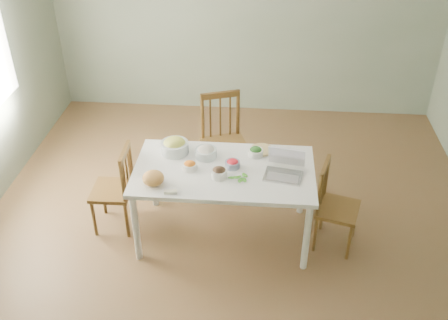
# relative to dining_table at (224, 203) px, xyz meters

# --- Properties ---
(floor) EXTENTS (5.00, 5.00, 0.00)m
(floor) POSITION_rel_dining_table_xyz_m (0.07, 0.14, -0.38)
(floor) COLOR brown
(floor) RESTS_ON ground
(wall_back) EXTENTS (5.00, 0.00, 2.70)m
(wall_back) POSITION_rel_dining_table_xyz_m (0.07, 2.64, 0.97)
(wall_back) COLOR gray
(wall_back) RESTS_ON ground
(dining_table) EXTENTS (1.63, 0.91, 0.76)m
(dining_table) POSITION_rel_dining_table_xyz_m (0.00, 0.00, 0.00)
(dining_table) COLOR white
(dining_table) RESTS_ON floor
(chair_far) EXTENTS (0.57, 0.56, 1.03)m
(chair_far) POSITION_rel_dining_table_xyz_m (-0.06, 0.83, 0.13)
(chair_far) COLOR #4F3314
(chair_far) RESTS_ON floor
(chair_left) EXTENTS (0.38, 0.40, 0.89)m
(chair_left) POSITION_rel_dining_table_xyz_m (-1.08, 0.05, 0.06)
(chair_left) COLOR #4F3314
(chair_left) RESTS_ON floor
(chair_right) EXTENTS (0.46, 0.47, 0.87)m
(chair_right) POSITION_rel_dining_table_xyz_m (1.05, -0.05, 0.05)
(chair_right) COLOR #4F3314
(chair_right) RESTS_ON floor
(bread_boule) EXTENTS (0.25, 0.25, 0.12)m
(bread_boule) POSITION_rel_dining_table_xyz_m (-0.59, -0.27, 0.44)
(bread_boule) COLOR tan
(bread_boule) RESTS_ON dining_table
(butter_stick) EXTENTS (0.11, 0.04, 0.03)m
(butter_stick) POSITION_rel_dining_table_xyz_m (-0.42, -0.39, 0.40)
(butter_stick) COLOR white
(butter_stick) RESTS_ON dining_table
(bowl_squash) EXTENTS (0.27, 0.27, 0.15)m
(bowl_squash) POSITION_rel_dining_table_xyz_m (-0.48, 0.24, 0.46)
(bowl_squash) COLOR tan
(bowl_squash) RESTS_ON dining_table
(bowl_carrot) EXTENTS (0.16, 0.16, 0.07)m
(bowl_carrot) POSITION_rel_dining_table_xyz_m (-0.31, -0.02, 0.42)
(bowl_carrot) COLOR orange
(bowl_carrot) RESTS_ON dining_table
(bowl_onion) EXTENTS (0.21, 0.21, 0.11)m
(bowl_onion) POSITION_rel_dining_table_xyz_m (-0.18, 0.19, 0.44)
(bowl_onion) COLOR beige
(bowl_onion) RESTS_ON dining_table
(bowl_mushroom) EXTENTS (0.18, 0.18, 0.10)m
(bowl_mushroom) POSITION_rel_dining_table_xyz_m (-0.03, -0.12, 0.43)
(bowl_mushroom) COLOR #3A2816
(bowl_mushroom) RESTS_ON dining_table
(bowl_redpep) EXTENTS (0.17, 0.17, 0.08)m
(bowl_redpep) POSITION_rel_dining_table_xyz_m (0.07, 0.04, 0.42)
(bowl_redpep) COLOR red
(bowl_redpep) RESTS_ON dining_table
(bowl_broccoli) EXTENTS (0.17, 0.17, 0.09)m
(bowl_broccoli) POSITION_rel_dining_table_xyz_m (0.28, 0.25, 0.43)
(bowl_broccoli) COLOR black
(bowl_broccoli) RESTS_ON dining_table
(flatbread) EXTENTS (0.29, 0.29, 0.02)m
(flatbread) POSITION_rel_dining_table_xyz_m (0.33, 0.34, 0.39)
(flatbread) COLOR tan
(flatbread) RESTS_ON dining_table
(basil_bunch) EXTENTS (0.19, 0.19, 0.02)m
(basil_bunch) POSITION_rel_dining_table_xyz_m (0.13, -0.12, 0.39)
(basil_bunch) COLOR #267711
(basil_bunch) RESTS_ON dining_table
(laptop) EXTENTS (0.37, 0.35, 0.22)m
(laptop) POSITION_rel_dining_table_xyz_m (0.53, -0.07, 0.49)
(laptop) COLOR silver
(laptop) RESTS_ON dining_table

